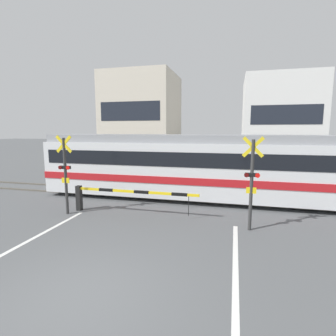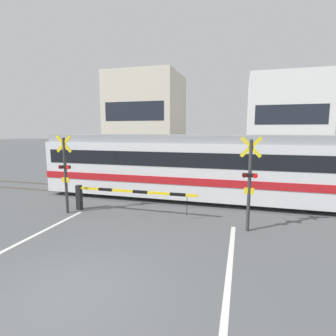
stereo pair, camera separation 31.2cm
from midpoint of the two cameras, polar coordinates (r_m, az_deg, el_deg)
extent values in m
plane|color=#56595B|center=(6.13, -20.27, -24.94)|extent=(160.00, 160.00, 0.00)
cube|color=#5B564C|center=(12.53, -0.28, -6.83)|extent=(50.00, 0.10, 0.08)
cube|color=#5B564C|center=(13.88, 1.21, -5.33)|extent=(50.00, 0.10, 0.08)
cube|color=white|center=(5.63, 12.75, -27.88)|extent=(0.14, 8.79, 0.01)
cube|color=silver|center=(12.74, 4.39, -0.02)|extent=(14.29, 2.94, 2.49)
cube|color=gray|center=(12.62, 4.46, 6.40)|extent=(14.15, 2.59, 0.36)
cube|color=red|center=(12.80, 4.37, -1.67)|extent=(14.31, 3.00, 0.32)
cube|color=black|center=(12.67, 4.42, 2.49)|extent=(13.72, 2.98, 0.64)
cube|color=black|center=(15.58, -22.52, 2.96)|extent=(0.03, 2.06, 0.80)
cylinder|color=black|center=(13.75, -14.77, -4.29)|extent=(0.76, 0.12, 0.76)
cylinder|color=black|center=(14.99, -12.11, -3.17)|extent=(0.76, 0.12, 0.76)
cylinder|color=black|center=(12.28, 24.66, -6.28)|extent=(0.76, 0.12, 0.76)
cylinder|color=black|center=(13.65, 23.60, -4.80)|extent=(0.76, 0.12, 0.76)
cube|color=black|center=(11.54, -19.53, -6.19)|extent=(0.20, 0.20, 1.04)
cube|color=yellow|center=(10.29, -7.97, -5.14)|extent=(4.98, 0.09, 0.09)
cube|color=black|center=(10.81, -14.12, -4.65)|extent=(0.60, 0.10, 0.10)
cube|color=black|center=(10.20, -6.67, -5.24)|extent=(0.60, 0.10, 0.10)
cube|color=black|center=(9.77, 1.58, -5.78)|extent=(0.60, 0.10, 0.10)
cylinder|color=black|center=(9.81, 3.58, -8.27)|extent=(0.02, 0.02, 0.75)
cube|color=black|center=(15.50, 14.89, -2.36)|extent=(0.20, 0.20, 1.04)
cube|color=yellow|center=(15.60, 5.76, -0.51)|extent=(4.98, 0.09, 0.09)
cube|color=black|center=(15.47, 10.33, -0.68)|extent=(0.60, 0.10, 0.10)
cube|color=black|center=(15.64, 4.86, -0.48)|extent=(0.60, 0.10, 0.10)
cube|color=black|center=(15.95, -0.44, -0.28)|extent=(0.60, 0.10, 0.10)
cylinder|color=black|center=(16.10, -1.64, -1.71)|extent=(0.02, 0.02, 0.75)
cylinder|color=#333333|center=(11.04, -22.14, -1.73)|extent=(0.11, 0.11, 3.01)
cube|color=yellow|center=(10.90, -22.51, 4.83)|extent=(0.68, 0.04, 0.68)
cube|color=yellow|center=(10.90, -22.51, 4.83)|extent=(0.68, 0.04, 0.68)
cube|color=black|center=(10.98, -22.25, 0.13)|extent=(0.44, 0.12, 0.12)
cylinder|color=#4C0C0C|center=(11.03, -23.19, 0.10)|extent=(0.15, 0.03, 0.15)
cylinder|color=red|center=(10.82, -21.76, 0.04)|extent=(0.15, 0.03, 0.15)
cube|color=yellow|center=(11.05, -22.16, -2.52)|extent=(0.32, 0.03, 0.20)
cylinder|color=#333333|center=(8.92, 16.74, -3.73)|extent=(0.11, 0.11, 3.01)
cube|color=yellow|center=(8.75, 17.08, 4.40)|extent=(0.68, 0.04, 0.68)
cube|color=yellow|center=(8.75, 17.08, 4.40)|extent=(0.68, 0.04, 0.68)
cube|color=black|center=(8.85, 16.84, -1.44)|extent=(0.44, 0.12, 0.12)
cylinder|color=#4C0C0C|center=(8.77, 15.75, -1.48)|extent=(0.15, 0.03, 0.15)
cylinder|color=red|center=(8.79, 17.96, -1.56)|extent=(0.15, 0.03, 0.15)
cube|color=yellow|center=(8.93, 16.70, -4.70)|extent=(0.32, 0.03, 0.20)
cylinder|color=#23232D|center=(18.90, 2.52, -0.48)|extent=(0.13, 0.13, 0.86)
cylinder|color=#23232D|center=(18.88, 2.94, -0.49)|extent=(0.13, 0.13, 0.86)
cube|color=#386647|center=(18.79, 2.75, 1.84)|extent=(0.38, 0.22, 0.68)
sphere|color=tan|center=(18.74, 2.76, 3.25)|extent=(0.23, 0.23, 0.23)
cube|color=beige|center=(30.32, -5.90, 10.87)|extent=(7.48, 7.39, 9.40)
cube|color=#1E232D|center=(26.91, -8.69, 12.15)|extent=(6.29, 0.03, 1.88)
cube|color=white|center=(28.74, 22.67, 9.43)|extent=(6.91, 7.39, 8.40)
cube|color=#1E232D|center=(25.10, 23.94, 10.58)|extent=(5.81, 0.03, 1.68)
camera|label=1|loc=(0.16, -90.75, -0.11)|focal=28.00mm
camera|label=2|loc=(0.16, 89.25, 0.11)|focal=28.00mm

